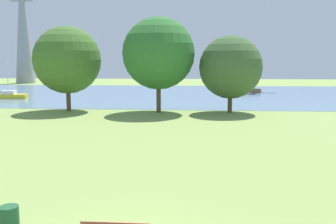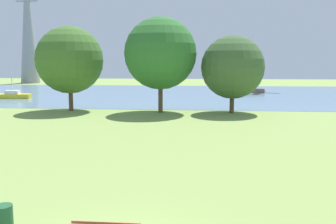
# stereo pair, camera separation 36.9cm
# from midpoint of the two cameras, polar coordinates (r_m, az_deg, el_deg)

# --- Properties ---
(ground_plane) EXTENTS (160.00, 160.00, 0.00)m
(ground_plane) POSITION_cam_midpoint_polar(r_m,az_deg,el_deg) (31.27, 0.33, -1.59)
(ground_plane) COLOR #7F994C
(litter_bin) EXTENTS (0.56, 0.56, 0.80)m
(litter_bin) POSITION_cam_midpoint_polar(r_m,az_deg,el_deg) (12.50, -23.75, -14.71)
(litter_bin) COLOR #1E512D
(litter_bin) RESTS_ON ground
(water_surface) EXTENTS (140.00, 40.00, 0.02)m
(water_surface) POSITION_cam_midpoint_polar(r_m,az_deg,el_deg) (59.04, 2.30, 2.77)
(water_surface) COLOR #6285A2
(water_surface) RESTS_ON ground
(sailboat_yellow) EXTENTS (4.96, 2.14, 6.48)m
(sailboat_yellow) POSITION_cam_midpoint_polar(r_m,az_deg,el_deg) (55.78, -23.21, 2.34)
(sailboat_yellow) COLOR yellow
(sailboat_yellow) RESTS_ON water_surface
(sailboat_brown) EXTENTS (4.98, 2.23, 6.13)m
(sailboat_brown) POSITION_cam_midpoint_polar(r_m,az_deg,el_deg) (63.06, 11.59, 3.34)
(sailboat_brown) COLOR brown
(sailboat_brown) RESTS_ON water_surface
(tree_west_near) EXTENTS (6.80, 6.80, 8.59)m
(tree_west_near) POSITION_cam_midpoint_polar(r_m,az_deg,el_deg) (39.60, -15.33, 7.62)
(tree_west_near) COLOR brown
(tree_west_near) RESTS_ON ground
(tree_east_far) EXTENTS (7.08, 7.08, 9.37)m
(tree_east_far) POSITION_cam_midpoint_polar(r_m,az_deg,el_deg) (37.12, -1.74, 8.89)
(tree_east_far) COLOR brown
(tree_east_far) RESTS_ON ground
(tree_west_far) EXTENTS (6.15, 6.15, 7.57)m
(tree_west_far) POSITION_cam_midpoint_polar(r_m,az_deg,el_deg) (37.31, 9.21, 6.73)
(tree_west_far) COLOR brown
(tree_west_far) RESTS_ON ground
(electricity_pylon) EXTENTS (6.40, 4.40, 27.36)m
(electricity_pylon) POSITION_cam_midpoint_polar(r_m,az_deg,el_deg) (95.29, -21.27, 12.36)
(electricity_pylon) COLOR gray
(electricity_pylon) RESTS_ON ground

